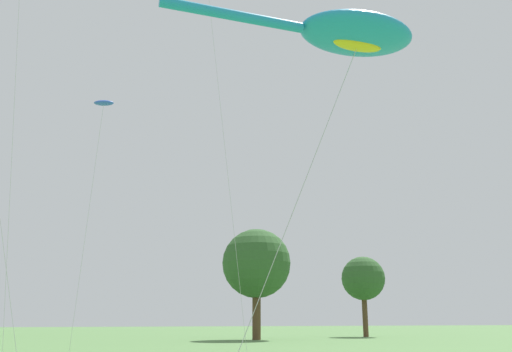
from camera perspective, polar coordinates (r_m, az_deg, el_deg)
big_show_kite at (r=23.05m, az=10.03°, el=14.58°), size 10.52×3.10×13.71m
small_kite_tiny_distant at (r=33.92m, az=-15.82°, el=7.26°), size 1.46×1.62×14.64m
small_kite_streamer_purple at (r=30.32m, az=-23.84°, el=14.84°), size 1.57×0.44×19.37m
tree_shrub_far at (r=63.79m, az=11.27°, el=-10.61°), size 4.91×4.91×8.87m
tree_pine_center at (r=53.45m, az=0.06°, el=-9.26°), size 6.69×6.69×10.54m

